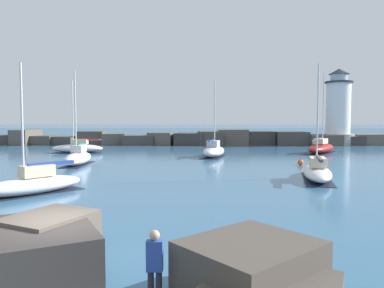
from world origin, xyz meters
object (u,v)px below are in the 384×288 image
Objects in this scene: sailboat_moored_5 at (317,171)px; sailboat_moored_6 at (78,157)px; mooring_buoy_orange_near at (301,162)px; person_on_rocks at (155,265)px; sailboat_moored_4 at (78,148)px; sailboat_moored_0 at (214,151)px; lighthouse at (338,113)px; sailboat_moored_2 at (33,184)px; sailboat_moored_3 at (321,148)px.

sailboat_moored_6 is at bearing 157.38° from sailboat_moored_5.
person_on_rocks is (-10.15, -26.05, 0.72)m from mooring_buoy_orange_near.
sailboat_moored_0 is at bearing -15.82° from sailboat_moored_4.
lighthouse is 52.22m from sailboat_moored_2.
lighthouse is 29.42m from sailboat_moored_0.
sailboat_moored_6 is (4.08, -12.28, 0.05)m from sailboat_moored_4.
mooring_buoy_orange_near is at bearing -26.59° from sailboat_moored_4.
person_on_rocks is at bearing -94.29° from sailboat_moored_0.
sailboat_moored_2 is 35.59m from sailboat_moored_3.
sailboat_moored_4 is (-16.84, 4.77, -0.06)m from sailboat_moored_0.
sailboat_moored_4 reaches higher than sailboat_moored_5.
sailboat_moored_4 is 5.14× the size of person_on_rocks.
sailboat_moored_6 is at bearing -71.62° from sailboat_moored_4.
sailboat_moored_6 reaches higher than sailboat_moored_2.
sailboat_moored_5 is at bearing 63.05° from person_on_rocks.
lighthouse is 1.47× the size of sailboat_moored_0.
sailboat_moored_5 reaches higher than mooring_buoy_orange_near.
mooring_buoy_orange_near is at bearing -115.83° from lighthouse.
sailboat_moored_3 is 29.04m from sailboat_moored_6.
lighthouse is at bearing 66.34° from person_on_rocks.
sailboat_moored_6 is at bearing 97.93° from sailboat_moored_2.
sailboat_moored_5 is 4.58× the size of person_on_rocks.
sailboat_moored_6 reaches higher than person_on_rocks.
sailboat_moored_4 is 1.12× the size of sailboat_moored_5.
lighthouse is 1.54× the size of sailboat_moored_5.
sailboat_moored_5 is 11.11× the size of mooring_buoy_orange_near.
sailboat_moored_0 is 14.35m from sailboat_moored_3.
sailboat_moored_2 is 18.31m from sailboat_moored_5.
lighthouse is at bearing 68.06° from sailboat_moored_5.
person_on_rocks is at bearing -69.49° from sailboat_moored_4.
sailboat_moored_6 is (-26.23, -12.46, -0.00)m from sailboat_moored_3.
person_on_rocks is (8.37, -12.52, 0.40)m from sailboat_moored_2.
lighthouse is at bearing 64.17° from mooring_buoy_orange_near.
mooring_buoy_orange_near is (7.63, -7.48, -0.43)m from sailboat_moored_0.
mooring_buoy_orange_near is (18.52, 13.53, -0.32)m from sailboat_moored_2.
person_on_rocks is (-9.12, -17.94, 0.41)m from sailboat_moored_5.
sailboat_moored_0 is 0.98× the size of sailboat_moored_6.
sailboat_moored_0 is 23.66m from sailboat_moored_2.
sailboat_moored_3 reaches higher than mooring_buoy_orange_near.
mooring_buoy_orange_near is at bearing 82.79° from sailboat_moored_5.
lighthouse is at bearing 39.29° from sailboat_moored_6.
sailboat_moored_3 reaches higher than sailboat_moored_5.
sailboat_moored_3 is 13.73m from mooring_buoy_orange_near.
sailboat_moored_5 is at bearing -111.94° from lighthouse.
lighthouse is 41.08m from sailboat_moored_4.
sailboat_moored_2 is at bearing 123.76° from person_on_rocks.
lighthouse reaches higher than sailboat_moored_6.
sailboat_moored_0 is 14.81m from sailboat_moored_6.
sailboat_moored_5 is (6.61, -15.58, -0.12)m from sailboat_moored_0.
sailboat_moored_4 is at bearing 139.04° from sailboat_moored_5.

